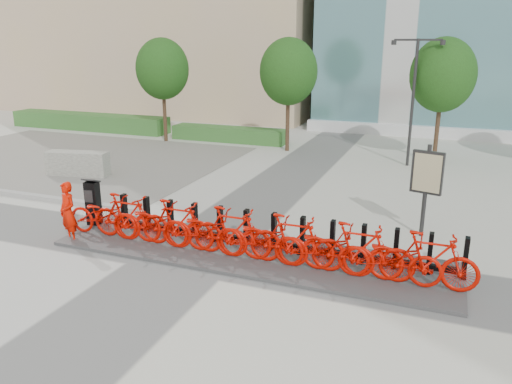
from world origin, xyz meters
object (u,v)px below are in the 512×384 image
(kiosk, at_px, (93,202))
(worker_red, at_px, (68,212))
(jersey_barrier, at_px, (78,164))
(map_sign, at_px, (427,177))
(bike_0, at_px, (103,216))

(kiosk, bearing_deg, worker_red, -92.25)
(worker_red, distance_m, jersey_barrier, 6.89)
(kiosk, height_order, map_sign, map_sign)
(bike_0, xyz_separation_m, jersey_barrier, (-4.94, 4.91, -0.16))
(kiosk, height_order, jersey_barrier, kiosk)
(worker_red, xyz_separation_m, map_sign, (8.31, 3.61, 0.82))
(bike_0, height_order, worker_red, worker_red)
(bike_0, xyz_separation_m, map_sign, (7.63, 3.12, 0.99))
(bike_0, relative_size, kiosk, 1.55)
(jersey_barrier, relative_size, map_sign, 0.97)
(bike_0, bearing_deg, kiosk, 52.39)
(jersey_barrier, bearing_deg, worker_red, -63.41)
(bike_0, bearing_deg, map_sign, -67.75)
(worker_red, height_order, jersey_barrier, worker_red)
(bike_0, bearing_deg, worker_red, 126.01)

